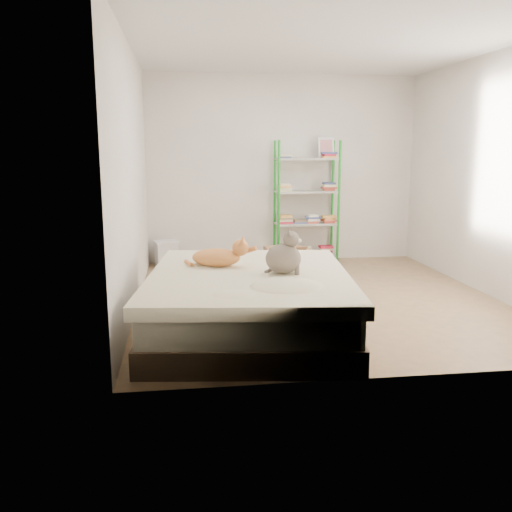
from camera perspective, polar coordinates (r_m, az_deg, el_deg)
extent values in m
cube|color=#A58253|center=(5.90, 6.41, -4.40)|extent=(3.80, 4.20, 0.01)
cube|color=silver|center=(5.78, 7.01, 21.28)|extent=(3.80, 4.20, 0.01)
cube|color=silver|center=(7.75, 2.82, 9.09)|extent=(3.80, 0.01, 2.60)
cube|color=silver|center=(3.70, 14.78, 6.55)|extent=(3.80, 0.01, 2.60)
cube|color=silver|center=(5.54, -12.90, 8.03)|extent=(0.01, 4.20, 2.60)
cube|color=silver|center=(6.44, 23.48, 7.79)|extent=(0.01, 4.20, 2.60)
cube|color=brown|center=(4.77, -0.71, -6.83)|extent=(1.89, 2.25, 0.21)
cube|color=#F5F0CC|center=(4.70, -0.72, -4.31)|extent=(1.83, 2.18, 0.23)
cube|color=beige|center=(4.66, -0.73, -2.36)|extent=(1.93, 2.30, 0.10)
cylinder|color=green|center=(7.38, 2.40, 5.49)|extent=(0.04, 0.04, 1.70)
cylinder|color=green|center=(7.70, 1.99, 5.72)|extent=(0.04, 0.04, 1.70)
cylinder|color=green|center=(7.57, 8.70, 5.52)|extent=(0.04, 0.04, 1.70)
cylinder|color=green|center=(7.88, 8.05, 5.75)|extent=(0.04, 0.04, 1.70)
cube|color=#ACAEA1|center=(7.73, 5.22, 0.09)|extent=(0.86, 0.34, 0.02)
cube|color=#ACAEA1|center=(7.66, 5.28, 3.40)|extent=(0.86, 0.34, 0.02)
cube|color=#ACAEA1|center=(7.61, 5.34, 6.76)|extent=(0.86, 0.34, 0.02)
cube|color=#ACAEA1|center=(7.59, 5.40, 10.14)|extent=(0.86, 0.34, 0.02)
cube|color=red|center=(7.66, 3.04, 0.45)|extent=(0.20, 0.16, 0.09)
cube|color=red|center=(7.72, 5.23, 0.51)|extent=(0.20, 0.16, 0.09)
cube|color=red|center=(7.79, 7.38, 0.56)|extent=(0.20, 0.16, 0.09)
cube|color=red|center=(7.59, 3.07, 3.80)|extent=(0.20, 0.16, 0.09)
cube|color=red|center=(7.63, 4.55, 3.81)|extent=(0.20, 0.16, 0.09)
cube|color=red|center=(7.67, 6.02, 3.83)|extent=(0.20, 0.16, 0.09)
cube|color=red|center=(7.72, 7.46, 3.84)|extent=(0.20, 0.16, 0.09)
cube|color=red|center=(7.54, 3.11, 7.19)|extent=(0.20, 0.16, 0.09)
cube|color=red|center=(7.68, 7.55, 7.18)|extent=(0.20, 0.16, 0.09)
cube|color=red|center=(7.53, 3.14, 10.61)|extent=(0.20, 0.16, 0.09)
cube|color=red|center=(7.66, 7.63, 10.54)|extent=(0.20, 0.16, 0.09)
cube|color=white|center=(7.70, 7.39, 11.25)|extent=(0.22, 0.09, 0.28)
cube|color=red|center=(7.69, 7.42, 11.25)|extent=(0.17, 0.06, 0.21)
cube|color=#AB7C50|center=(7.02, 2.97, -0.43)|extent=(0.49, 0.40, 0.34)
cube|color=#5B1D8B|center=(6.83, 3.23, -0.81)|extent=(0.29, 0.02, 0.07)
cube|color=#AB7C50|center=(6.81, 3.29, 0.64)|extent=(0.49, 0.16, 0.11)
cube|color=white|center=(7.50, -9.40, 0.14)|extent=(0.33, 0.31, 0.33)
cube|color=white|center=(7.47, -9.44, 1.48)|extent=(0.37, 0.34, 0.03)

